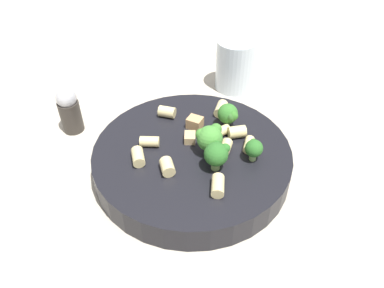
{
  "coord_description": "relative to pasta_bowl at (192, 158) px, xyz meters",
  "views": [
    {
      "loc": [
        0.38,
        -0.06,
        0.38
      ],
      "look_at": [
        0.0,
        0.0,
        0.05
      ],
      "focal_mm": 35.0,
      "sensor_mm": 36.0,
      "label": 1
    }
  ],
  "objects": [
    {
      "name": "ground_plane",
      "position": [
        0.0,
        0.0,
        -0.02
      ],
      "size": [
        2.0,
        2.0,
        0.0
      ],
      "primitive_type": "plane",
      "color": "#BCB29E"
    },
    {
      "name": "pasta_bowl",
      "position": [
        0.0,
        0.0,
        0.0
      ],
      "size": [
        0.28,
        0.28,
        0.04
      ],
      "color": "black",
      "rests_on": "ground_plane"
    },
    {
      "name": "broccoli_floret_0",
      "position": [
        0.03,
        0.08,
        0.04
      ],
      "size": [
        0.03,
        0.02,
        0.03
      ],
      "color": "#9EC175",
      "rests_on": "pasta_bowl"
    },
    {
      "name": "broccoli_floret_1",
      "position": [
        0.04,
        0.03,
        0.04
      ],
      "size": [
        0.03,
        0.03,
        0.04
      ],
      "color": "#93B766",
      "rests_on": "pasta_bowl"
    },
    {
      "name": "broccoli_floret_2",
      "position": [
        -0.04,
        0.06,
        0.04
      ],
      "size": [
        0.03,
        0.03,
        0.04
      ],
      "color": "#84AD60",
      "rests_on": "pasta_bowl"
    },
    {
      "name": "broccoli_floret_3",
      "position": [
        0.01,
        0.02,
        0.04
      ],
      "size": [
        0.04,
        0.04,
        0.04
      ],
      "color": "#93B766",
      "rests_on": "pasta_bowl"
    },
    {
      "name": "rigatoni_0",
      "position": [
        -0.08,
        -0.03,
        0.02
      ],
      "size": [
        0.03,
        0.03,
        0.02
      ],
      "primitive_type": "cylinder",
      "rotation": [
        1.57,
        0.0,
        2.71
      ],
      "color": "beige",
      "rests_on": "pasta_bowl"
    },
    {
      "name": "rigatoni_1",
      "position": [
        0.04,
        -0.04,
        0.02
      ],
      "size": [
        0.03,
        0.02,
        0.02
      ],
      "primitive_type": "cylinder",
      "rotation": [
        1.57,
        0.0,
        1.68
      ],
      "color": "beige",
      "rests_on": "pasta_bowl"
    },
    {
      "name": "rigatoni_2",
      "position": [
        -0.08,
        0.06,
        0.02
      ],
      "size": [
        0.03,
        0.03,
        0.02
      ],
      "primitive_type": "cylinder",
      "rotation": [
        1.57,
        0.0,
        1.13
      ],
      "color": "beige",
      "rests_on": "pasta_bowl"
    },
    {
      "name": "rigatoni_3",
      "position": [
        0.08,
        0.02,
        0.02
      ],
      "size": [
        0.03,
        0.02,
        0.02
      ],
      "primitive_type": "cylinder",
      "rotation": [
        1.57,
        0.0,
        1.34
      ],
      "color": "beige",
      "rests_on": "pasta_bowl"
    },
    {
      "name": "rigatoni_4",
      "position": [
        0.01,
        -0.07,
        0.02
      ],
      "size": [
        0.03,
        0.02,
        0.02
      ],
      "primitive_type": "cylinder",
      "rotation": [
        1.57,
        0.0,
        1.64
      ],
      "color": "beige",
      "rests_on": "pasta_bowl"
    },
    {
      "name": "rigatoni_5",
      "position": [
        -0.02,
        0.05,
        0.02
      ],
      "size": [
        0.02,
        0.03,
        0.01
      ],
      "primitive_type": "cylinder",
      "rotation": [
        1.57,
        0.0,
        0.47
      ],
      "color": "beige",
      "rests_on": "pasta_bowl"
    },
    {
      "name": "rigatoni_6",
      "position": [
        0.01,
        0.04,
        0.02
      ],
      "size": [
        0.03,
        0.02,
        0.02
      ],
      "primitive_type": "cylinder",
      "rotation": [
        1.57,
        0.0,
        1.11
      ],
      "color": "beige",
      "rests_on": "pasta_bowl"
    },
    {
      "name": "rigatoni_7",
      "position": [
        -0.02,
        -0.06,
        0.02
      ],
      "size": [
        0.02,
        0.03,
        0.01
      ],
      "primitive_type": "cylinder",
      "rotation": [
        1.57,
        0.0,
        2.95
      ],
      "color": "beige",
      "rests_on": "pasta_bowl"
    },
    {
      "name": "rigatoni_8",
      "position": [
        -0.02,
        0.07,
        0.03
      ],
      "size": [
        0.02,
        0.03,
        0.02
      ],
      "primitive_type": "cylinder",
      "rotation": [
        1.57,
        0.0,
        0.05
      ],
      "color": "beige",
      "rests_on": "pasta_bowl"
    },
    {
      "name": "rigatoni_9",
      "position": [
        0.01,
        0.08,
        0.02
      ],
      "size": [
        0.03,
        0.02,
        0.01
      ],
      "primitive_type": "cylinder",
      "rotation": [
        1.57,
        0.0,
        1.16
      ],
      "color": "beige",
      "rests_on": "pasta_bowl"
    },
    {
      "name": "chicken_chunk_0",
      "position": [
        -0.05,
        0.01,
        0.02
      ],
      "size": [
        0.03,
        0.03,
        0.02
      ],
      "primitive_type": "cube",
      "rotation": [
        0.0,
        0.0,
        0.95
      ],
      "color": "tan",
      "rests_on": "pasta_bowl"
    },
    {
      "name": "chicken_chunk_1",
      "position": [
        -0.02,
        -0.0,
        0.02
      ],
      "size": [
        0.02,
        0.02,
        0.01
      ],
      "primitive_type": "cube",
      "rotation": [
        0.0,
        0.0,
        2.97
      ],
      "color": "tan",
      "rests_on": "pasta_bowl"
    },
    {
      "name": "drinking_glass",
      "position": [
        -0.21,
        0.11,
        0.02
      ],
      "size": [
        0.07,
        0.07,
        0.09
      ],
      "color": "silver",
      "rests_on": "ground_plane"
    },
    {
      "name": "pepper_shaker",
      "position": [
        -0.12,
        -0.18,
        0.02
      ],
      "size": [
        0.03,
        0.03,
        0.08
      ],
      "color": "#332D28",
      "rests_on": "ground_plane"
    }
  ]
}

